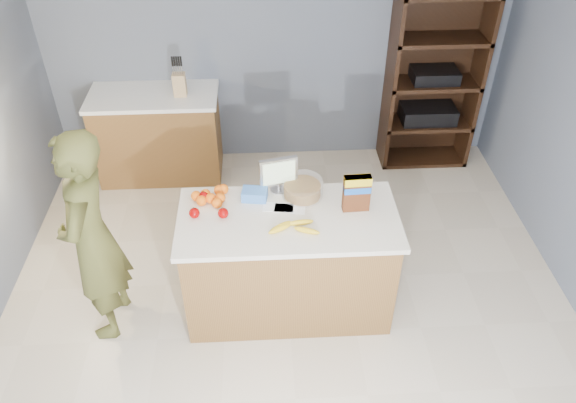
{
  "coord_description": "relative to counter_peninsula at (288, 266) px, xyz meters",
  "views": [
    {
      "loc": [
        -0.17,
        -2.71,
        3.42
      ],
      "look_at": [
        0.0,
        0.35,
        1.0
      ],
      "focal_mm": 35.0,
      "sensor_mm": 36.0,
      "label": 1
    }
  ],
  "objects": [
    {
      "name": "floor",
      "position": [
        0.0,
        -0.3,
        -0.42
      ],
      "size": [
        4.5,
        5.0,
        0.02
      ],
      "primitive_type": "cube",
      "color": "beige",
      "rests_on": "ground"
    },
    {
      "name": "walls",
      "position": [
        0.0,
        -0.3,
        1.24
      ],
      "size": [
        4.52,
        5.02,
        2.51
      ],
      "color": "slate",
      "rests_on": "ground"
    },
    {
      "name": "counter_peninsula",
      "position": [
        0.0,
        0.0,
        0.0
      ],
      "size": [
        1.56,
        0.76,
        0.9
      ],
      "color": "brown",
      "rests_on": "ground"
    },
    {
      "name": "back_cabinet",
      "position": [
        -1.2,
        1.9,
        0.04
      ],
      "size": [
        1.24,
        0.62,
        0.9
      ],
      "color": "brown",
      "rests_on": "ground"
    },
    {
      "name": "shelving_unit",
      "position": [
        1.55,
        2.05,
        0.45
      ],
      "size": [
        0.9,
        0.4,
        1.8
      ],
      "color": "black",
      "rests_on": "ground"
    },
    {
      "name": "person",
      "position": [
        -1.35,
        -0.09,
        0.42
      ],
      "size": [
        0.41,
        0.62,
        1.67
      ],
      "primitive_type": "imported",
      "rotation": [
        0.0,
        0.0,
        -1.59
      ],
      "color": "#4A4C20",
      "rests_on": "ground"
    },
    {
      "name": "knife_block",
      "position": [
        -0.92,
        1.87,
        0.6
      ],
      "size": [
        0.12,
        0.1,
        0.31
      ],
      "color": "tan",
      "rests_on": "back_cabinet"
    },
    {
      "name": "envelopes",
      "position": [
        -0.03,
        0.1,
        0.49
      ],
      "size": [
        0.31,
        0.16,
        0.0
      ],
      "color": "white",
      "rests_on": "counter_peninsula"
    },
    {
      "name": "bananas",
      "position": [
        0.02,
        -0.13,
        0.5
      ],
      "size": [
        0.36,
        0.17,
        0.04
      ],
      "color": "yellow",
      "rests_on": "counter_peninsula"
    },
    {
      "name": "apples",
      "position": [
        -0.57,
        0.09,
        0.52
      ],
      "size": [
        0.28,
        0.27,
        0.08
      ],
      "color": "#8E0202",
      "rests_on": "counter_peninsula"
    },
    {
      "name": "oranges",
      "position": [
        -0.54,
        0.22,
        0.52
      ],
      "size": [
        0.27,
        0.24,
        0.08
      ],
      "color": "orange",
      "rests_on": "counter_peninsula"
    },
    {
      "name": "blue_carton",
      "position": [
        -0.23,
        0.22,
        0.52
      ],
      "size": [
        0.2,
        0.15,
        0.08
      ],
      "primitive_type": "cube",
      "rotation": [
        0.0,
        0.0,
        -0.15
      ],
      "color": "blue",
      "rests_on": "counter_peninsula"
    },
    {
      "name": "salad_bowl",
      "position": [
        0.12,
        0.25,
        0.54
      ],
      "size": [
        0.3,
        0.3,
        0.13
      ],
      "color": "#267219",
      "rests_on": "counter_peninsula"
    },
    {
      "name": "tv",
      "position": [
        -0.05,
        0.31,
        0.64
      ],
      "size": [
        0.28,
        0.12,
        0.28
      ],
      "color": "silver",
      "rests_on": "counter_peninsula"
    },
    {
      "name": "cereal_box",
      "position": [
        0.48,
        0.06,
        0.65
      ],
      "size": [
        0.19,
        0.08,
        0.28
      ],
      "color": "#592B14",
      "rests_on": "counter_peninsula"
    }
  ]
}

